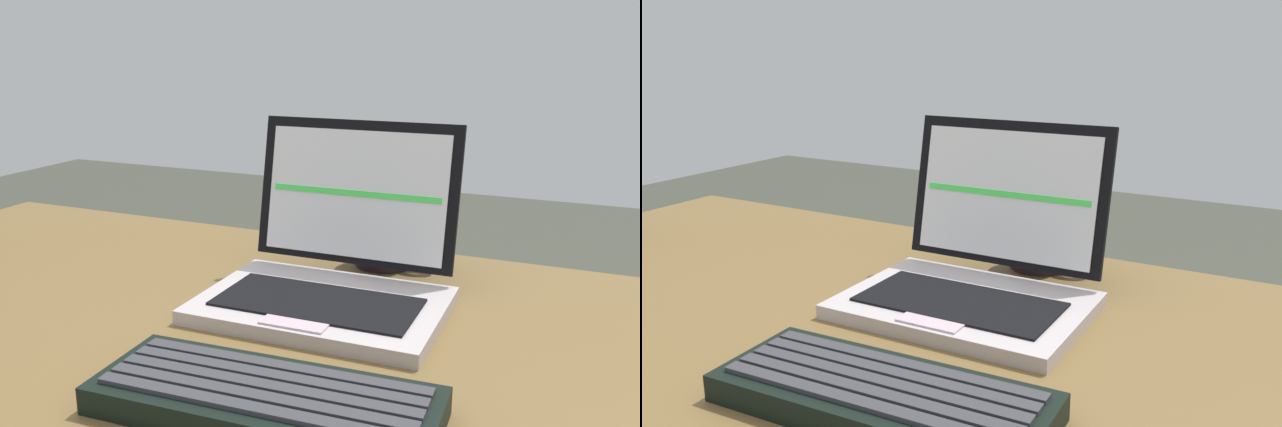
# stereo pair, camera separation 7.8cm
# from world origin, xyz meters

# --- Properties ---
(desk) EXTENTS (1.42, 0.71, 0.73)m
(desk) POSITION_xyz_m (0.00, 0.00, 0.62)
(desk) COLOR brown
(desk) RESTS_ON ground
(laptop_front) EXTENTS (0.30, 0.25, 0.22)m
(laptop_front) POSITION_xyz_m (0.07, 0.10, 0.78)
(laptop_front) COLOR #C0B5B7
(laptop_front) RESTS_ON desk
(external_keyboard) EXTENTS (0.32, 0.13, 0.03)m
(external_keyboard) POSITION_xyz_m (0.12, -0.17, 0.75)
(external_keyboard) COLOR black
(external_keyboard) RESTS_ON desk
(coffee_mug) EXTENTS (0.13, 0.09, 0.09)m
(coffee_mug) POSITION_xyz_m (0.09, 0.26, 0.78)
(coffee_mug) COLOR black
(coffee_mug) RESTS_ON desk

